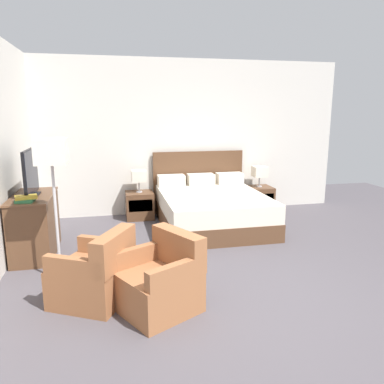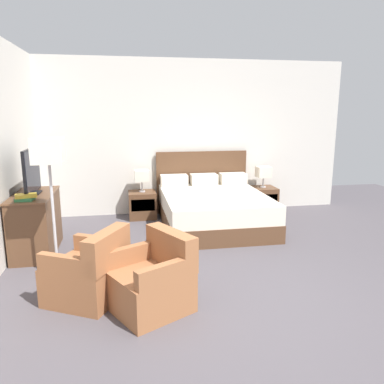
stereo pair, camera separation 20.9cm
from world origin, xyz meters
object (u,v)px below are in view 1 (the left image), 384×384
table_lamp_left (139,176)px  dresser (35,224)px  book_red_cover (25,200)px  book_blue_cover (26,197)px  armchair_companion (161,282)px  bed (211,208)px  armchair_by_window (95,275)px  table_lamp_right (260,172)px  nightstand_right (259,199)px  tv (31,173)px  nightstand_left (140,205)px  floor_lamp (52,162)px

table_lamp_left → dresser: size_ratio=0.37×
table_lamp_left → book_red_cover: (-1.54, -1.86, 0.07)m
book_blue_cover → armchair_companion: book_blue_cover is taller
bed → armchair_by_window: 2.93m
table_lamp_right → nightstand_right: bearing=-90.0°
tv → table_lamp_right: bearing=20.8°
nightstand_right → tv: bearing=-159.2°
nightstand_left → book_blue_cover: 2.49m
tv → book_blue_cover: (-0.00, -0.40, -0.24)m
bed → nightstand_left: 1.36m
table_lamp_right → book_blue_cover: bearing=-154.2°
nightstand_right → table_lamp_right: table_lamp_right is taller
book_blue_cover → armchair_by_window: bearing=-53.6°
bed → floor_lamp: floor_lamp is taller
nightstand_right → armchair_companion: 4.06m
armchair_by_window → floor_lamp: (-0.42, 0.57, 1.10)m
table_lamp_left → dresser: (-1.53, -1.49, -0.35)m
book_blue_cover → armchair_companion: size_ratio=0.27×
armchair_companion → floor_lamp: size_ratio=0.57×
nightstand_right → table_lamp_left: table_lamp_left is taller
book_blue_cover → armchair_by_window: (0.83, -1.13, -0.61)m
armchair_by_window → floor_lamp: bearing=126.2°
dresser → floor_lamp: floor_lamp is taller
table_lamp_right → dresser: (-3.85, -1.49, -0.35)m
book_blue_cover → book_red_cover: bearing=180.0°
table_lamp_left → tv: (-1.52, -1.46, 0.35)m
table_lamp_left → table_lamp_right: bearing=0.0°
table_lamp_left → dresser: bearing=-135.8°
floor_lamp → nightstand_right: bearing=35.2°
floor_lamp → nightstand_left: bearing=65.3°
nightstand_left → book_blue_cover: book_blue_cover is taller
floor_lamp → armchair_companion: bearing=-39.7°
armchair_by_window → table_lamp_right: bearing=44.8°
dresser → tv: 0.70m
tv → armchair_by_window: 1.93m
table_lamp_left → armchair_by_window: (-0.69, -2.99, -0.50)m
armchair_companion → table_lamp_right: bearing=54.1°
book_blue_cover → floor_lamp: 0.85m
nightstand_left → dresser: dresser is taller
table_lamp_right → tv: bearing=-159.2°
nightstand_left → nightstand_right: size_ratio=1.00×
bed → book_red_cover: 2.98m
bed → dresser: bearing=-164.1°
tv → book_blue_cover: tv is taller
nightstand_right → table_lamp_left: 2.38m
nightstand_right → dresser: bearing=-158.9°
nightstand_left → armchair_by_window: armchair_by_window is taller
nightstand_left → table_lamp_left: table_lamp_left is taller
nightstand_left → table_lamp_right: bearing=0.0°
bed → nightstand_left: bearing=148.3°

